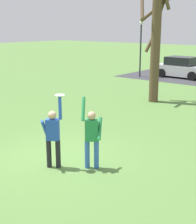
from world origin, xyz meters
name	(u,v)px	position (x,y,z in m)	size (l,w,h in m)	color
ground_plane	(59,158)	(0.00, 0.00, 0.00)	(120.00, 120.00, 0.00)	#567F3D
person_catcher	(53,134)	(0.36, -0.54, 0.98)	(0.57, 0.54, 2.08)	black
person_defender	(92,135)	(1.23, 0.10, 0.98)	(0.65, 0.64, 2.05)	#3366B7
frisbee_disc	(60,95)	(0.54, -0.40, 2.09)	(0.26, 0.26, 0.02)	white
parked_car_silver	(182,68)	(-4.15, 17.38, 0.73)	(4.16, 2.15, 1.59)	#BCBCC1
bare_tree_tall	(155,43)	(-1.68, 8.64, 3.05)	(1.78, 2.30, 6.07)	brown
lamppost_by_lot	(141,43)	(-6.87, 15.65, 2.59)	(0.28, 0.28, 4.26)	#2D2D33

